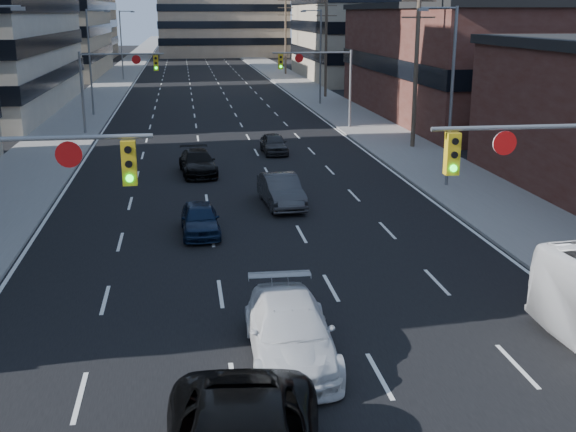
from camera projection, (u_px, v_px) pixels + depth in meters
The scene contains 23 objects.
road_surface at pixel (196, 61), 135.69m from camera, with size 18.00×300.00×0.02m, color black.
sidewalk_left at pixel (134, 61), 134.09m from camera, with size 5.00×300.00×0.15m, color slate.
sidewalk_right at pixel (257, 60), 137.26m from camera, with size 5.00×300.00×0.15m, color slate.
office_left_far at pixel (28, 18), 101.63m from camera, with size 20.00×30.00×16.00m, color gray.
storefront_right_mid at pixel (498, 64), 61.58m from camera, with size 20.00×30.00×9.00m, color #472119.
office_right_far at pixel (388, 26), 97.24m from camera, with size 22.00×28.00×14.00m, color gray.
bg_block_left at pixel (47, 6), 138.64m from camera, with size 24.00×24.00×20.00m, color #ADA089.
bg_block_right at pixel (363, 28), 138.48m from camera, with size 22.00×22.00×12.00m, color gray.
signal_near_right at pixel (570, 181), 19.33m from camera, with size 6.59×0.33×6.00m.
signal_far_left at pixel (114, 75), 52.49m from camera, with size 6.09×0.33×6.00m.
signal_far_right at pixel (321, 73), 54.61m from camera, with size 6.09×0.33×6.00m.
utility_pole_block at pixel (416, 60), 46.27m from camera, with size 2.20×0.28×11.00m.
utility_pole_midblock at pixel (326, 42), 74.85m from camera, with size 2.20×0.28×11.00m.
utility_pole_distant at pixel (286, 34), 103.42m from camera, with size 2.20×0.28×11.00m.
streetlight_left_mid at pixel (91, 57), 61.45m from camera, with size 2.03×0.22×9.00m.
streetlight_left_far at pixel (122, 42), 94.79m from camera, with size 2.03×0.22×9.00m.
streetlight_right_near at pixel (449, 89), 35.73m from camera, with size 2.03×0.22×9.00m.
streetlight_right_far at pixel (319, 52), 69.07m from camera, with size 2.03×0.22×9.00m.
white_van at pixel (290, 331), 18.54m from camera, with size 2.14×5.26×1.53m, color silver.
sedan_blue at pixel (200, 219), 29.14m from camera, with size 1.51×3.75×1.28m, color #0C1A33.
sedan_grey_center at pixel (281, 191), 33.40m from camera, with size 1.55×4.44×1.46m, color #343437.
sedan_black_far at pixel (198, 163), 39.99m from camera, with size 1.86×4.57×1.33m, color black.
sedan_grey_right at pixel (274, 143), 46.04m from camera, with size 1.50×3.73×1.27m, color #2B2C2D.
Camera 1 is at (-2.74, -9.59, 8.65)m, focal length 45.00 mm.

